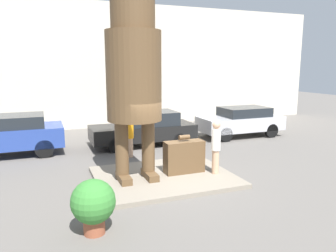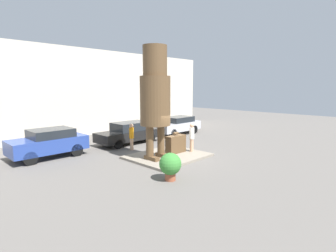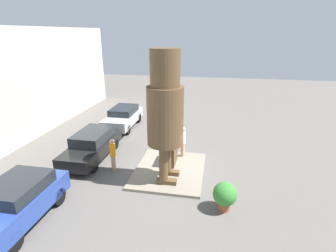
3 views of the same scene
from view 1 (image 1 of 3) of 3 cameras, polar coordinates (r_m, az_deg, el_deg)
ground_plane at (r=10.53m, az=-0.68°, el=-9.17°), size 60.00×60.00×0.00m
pedestal at (r=10.51m, az=-0.68°, el=-8.84°), size 4.23×3.42×0.13m
building_backdrop at (r=19.43m, az=-11.06°, el=10.22°), size 28.00×0.60×7.04m
statue_figure at (r=9.66m, az=-6.01°, el=10.84°), size 1.61×1.61×5.95m
giant_suitcase at (r=10.61m, az=2.81°, el=-5.34°), size 1.29×0.49×1.24m
tourist at (r=10.48m, az=8.35°, el=-3.29°), size 0.29×0.29×1.71m
parked_car_blue at (r=14.41m, az=-25.70°, el=-1.26°), size 4.05×1.89×1.61m
parked_car_black at (r=14.69m, az=-4.15°, el=-0.34°), size 4.63×1.76×1.51m
parked_car_silver at (r=16.92m, az=12.62°, el=0.92°), size 4.25×1.77×1.48m
planter_pot at (r=7.26m, az=-12.88°, el=-12.99°), size 0.95×0.95×1.20m
worker_hivis at (r=12.81m, az=-6.65°, el=-1.39°), size 0.29×0.29×1.69m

